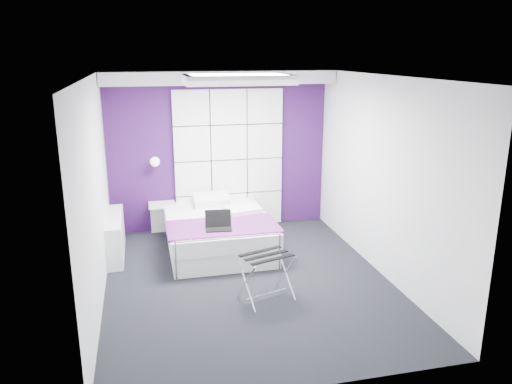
{
  "coord_description": "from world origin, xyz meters",
  "views": [
    {
      "loc": [
        -1.25,
        -5.78,
        2.87
      ],
      "look_at": [
        0.19,
        0.35,
        1.1
      ],
      "focal_mm": 35.0,
      "sensor_mm": 36.0,
      "label": 1
    }
  ],
  "objects_px": {
    "laptop": "(218,224)",
    "radiator": "(115,236)",
    "bed": "(218,232)",
    "nightstand": "(162,205)",
    "luggage_rack": "(266,277)",
    "wall_lamp": "(155,161)"
  },
  "relations": [
    {
      "from": "bed",
      "to": "luggage_rack",
      "type": "xyz_separation_m",
      "value": [
        0.31,
        -1.7,
        0.01
      ]
    },
    {
      "from": "wall_lamp",
      "to": "bed",
      "type": "bearing_deg",
      "value": -45.4
    },
    {
      "from": "radiator",
      "to": "nightstand",
      "type": "xyz_separation_m",
      "value": [
        0.71,
        0.72,
        0.21
      ]
    },
    {
      "from": "wall_lamp",
      "to": "laptop",
      "type": "relative_size",
      "value": 0.42
    },
    {
      "from": "bed",
      "to": "laptop",
      "type": "height_order",
      "value": "laptop"
    },
    {
      "from": "radiator",
      "to": "nightstand",
      "type": "bearing_deg",
      "value": 45.34
    },
    {
      "from": "wall_lamp",
      "to": "laptop",
      "type": "xyz_separation_m",
      "value": [
        0.77,
        -1.4,
        -0.63
      ]
    },
    {
      "from": "bed",
      "to": "laptop",
      "type": "xyz_separation_m",
      "value": [
        -0.08,
        -0.54,
        0.31
      ]
    },
    {
      "from": "nightstand",
      "to": "bed",
      "type": "bearing_deg",
      "value": -46.55
    },
    {
      "from": "radiator",
      "to": "luggage_rack",
      "type": "xyz_separation_m",
      "value": [
        1.8,
        -1.8,
        -0.01
      ]
    },
    {
      "from": "wall_lamp",
      "to": "bed",
      "type": "height_order",
      "value": "wall_lamp"
    },
    {
      "from": "laptop",
      "to": "nightstand",
      "type": "bearing_deg",
      "value": 122.65
    },
    {
      "from": "radiator",
      "to": "luggage_rack",
      "type": "relative_size",
      "value": 2.07
    },
    {
      "from": "radiator",
      "to": "laptop",
      "type": "distance_m",
      "value": 1.58
    },
    {
      "from": "radiator",
      "to": "bed",
      "type": "bearing_deg",
      "value": -3.82
    },
    {
      "from": "bed",
      "to": "nightstand",
      "type": "bearing_deg",
      "value": 133.45
    },
    {
      "from": "nightstand",
      "to": "laptop",
      "type": "height_order",
      "value": "laptop"
    },
    {
      "from": "wall_lamp",
      "to": "nightstand",
      "type": "relative_size",
      "value": 0.36
    },
    {
      "from": "luggage_rack",
      "to": "bed",
      "type": "bearing_deg",
      "value": 82.87
    },
    {
      "from": "radiator",
      "to": "laptop",
      "type": "relative_size",
      "value": 3.36
    },
    {
      "from": "laptop",
      "to": "radiator",
      "type": "bearing_deg",
      "value": 161.04
    },
    {
      "from": "luggage_rack",
      "to": "laptop",
      "type": "bearing_deg",
      "value": 91.05
    }
  ]
}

